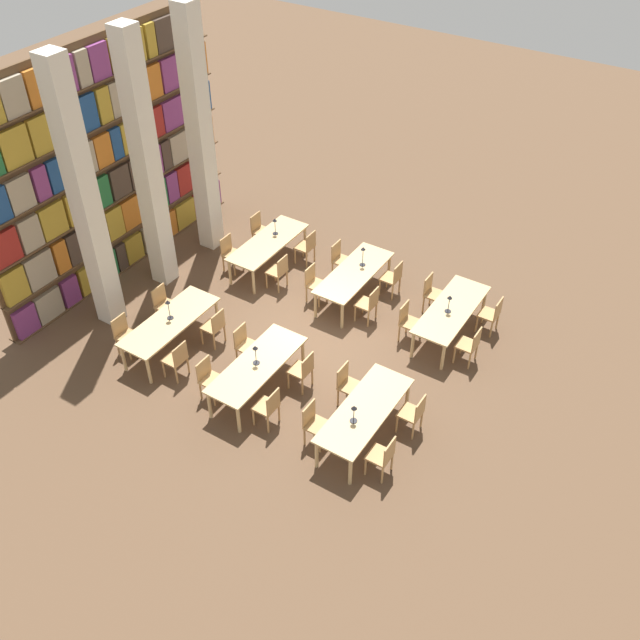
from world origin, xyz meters
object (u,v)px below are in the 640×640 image
Objects in this scene: pillar_left at (85,202)px; desk_lamp_2 at (255,352)px; pillar_right at (200,135)px; chair_18 at (214,326)px; chair_3 at (348,384)px; chair_12 at (369,303)px; chair_4 at (470,345)px; chair_7 at (432,292)px; reading_table_0 at (365,412)px; chair_8 at (268,406)px; chair_1 at (314,423)px; desk_lamp_5 at (275,224)px; desk_lamp_0 at (354,411)px; chair_11 at (245,344)px; reading_table_4 at (170,323)px; chair_15 at (340,259)px; chair_22 at (307,246)px; chair_23 at (260,229)px; chair_19 at (164,304)px; chair_0 at (383,456)px; chair_21 at (231,252)px; pillar_center at (147,166)px; chair_13 at (314,283)px; reading_table_5 at (268,244)px; reading_table_1 at (451,311)px; chair_16 at (177,359)px; desk_lamp_1 at (449,301)px; desk_lamp_4 at (168,306)px; chair_14 at (393,278)px; chair_17 at (125,334)px; chair_20 at (279,271)px; chair_2 at (413,413)px; chair_9 at (209,378)px; reading_table_2 at (257,366)px; chair_5 at (408,321)px.

desk_lamp_2 is at bearing -90.99° from pillar_left.
pillar_right reaches higher than chair_18.
chair_3 is 1.00× the size of chair_12.
chair_4 is 1.00× the size of chair_7.
reading_table_0 is 1.82m from chair_8.
desk_lamp_5 is at bearing -138.08° from chair_1.
desk_lamp_0 reaches higher than chair_4.
chair_11 is 1.00× the size of chair_12.
desk_lamp_0 is 4.70m from reading_table_4.
pillar_left is 5.98m from chair_15.
chair_22 and chair_23 have the same top height.
chair_8 is at bearing 71.15° from chair_19.
chair_18 is (1.16, 3.28, 0.00)m from chair_1.
chair_3 is 1.98× the size of desk_lamp_2.
chair_0 is at bearing 177.96° from chair_4.
chair_18 is (0.64, 1.60, -0.54)m from desk_lamp_2.
chair_12 is at bearing 90.93° from chair_21.
pillar_left is 1.78m from pillar_center.
desk_lamp_0 reaches higher than chair_21.
chair_1 is at bearing -109.47° from chair_18.
chair_13 reaches higher than reading_table_5.
reading_table_1 is at bearing -90.13° from pillar_right.
reading_table_0 is 2.62× the size of chair_0.
chair_3 and chair_16 have the same top height.
chair_12 is at bearing 51.37° from chair_15.
chair_16 is at bearing -14.91° from chair_13.
chair_21 is at bearing 60.03° from chair_0.
desk_lamp_1 is 4.81m from reading_table_5.
chair_21 is 1.00× the size of chair_22.
desk_lamp_4 is at bearing 75.86° from chair_8.
chair_18 is (-3.57, 2.39, 0.00)m from chair_14.
chair_17 is at bearing 100.58° from desk_lamp_2.
chair_1 is 4.27m from chair_13.
chair_13 is 0.96m from chair_20.
chair_15 is (0.60, 3.15, -0.17)m from reading_table_1.
chair_22 is at bearing 43.90° from reading_table_0.
chair_21 is (2.34, 6.12, 0.00)m from chair_2.
desk_lamp_0 is at bearing -132.06° from desk_lamp_5.
chair_15 is (0.00, 1.43, 0.00)m from chair_14.
chair_1 is 0.38× the size of reading_table_1.
chair_12 is 1.43m from chair_13.
chair_3 is 1.00× the size of chair_9.
chair_21 is at bearing 45.11° from reading_table_2.
pillar_left reaches higher than chair_11.
chair_9 and chair_23 have the same top height.
pillar_right is 4.06m from chair_19.
reading_table_2 is at bearing -91.09° from pillar_left.
pillar_right is 13.79× the size of desk_lamp_5.
reading_table_4 is 2.62× the size of chair_22.
chair_16 is at bearing -43.62° from chair_5.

